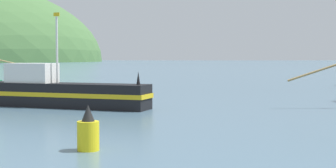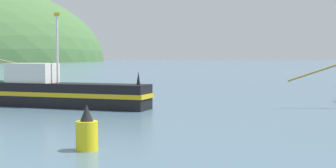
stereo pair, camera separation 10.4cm
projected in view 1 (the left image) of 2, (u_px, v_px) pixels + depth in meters
The scene contains 2 objects.
fishing_boat_black at pixel (48, 92), 27.46m from camera, with size 11.49×5.31×5.15m.
channel_buoy at pixel (88, 132), 14.78m from camera, with size 0.66×0.66×1.37m.
Camera 1 is at (1.36, 3.53, 2.82)m, focal length 53.39 mm.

